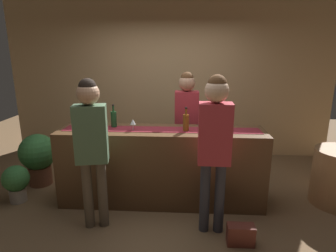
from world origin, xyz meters
TOP-DOWN VIEW (x-y plane):
  - ground_plane at (0.00, 0.00)m, footprint 10.00×10.00m
  - back_wall at (0.00, 1.90)m, footprint 6.00×0.12m
  - bar_counter at (0.00, 0.00)m, footprint 2.62×0.60m
  - counter_runner_cloth at (0.00, 0.00)m, footprint 2.49×0.28m
  - wine_bottle_amber at (0.31, -0.05)m, footprint 0.07×0.07m
  - wine_bottle_green at (-0.63, 0.09)m, footprint 0.07×0.07m
  - wine_glass_near_customer at (-0.95, 0.05)m, footprint 0.07×0.07m
  - wine_glass_mid_counter at (0.80, -0.11)m, footprint 0.07×0.07m
  - wine_glass_far_end at (-0.35, -0.05)m, footprint 0.07×0.07m
  - bartender at (0.32, 0.58)m, footprint 0.34×0.24m
  - customer_sipping at (0.61, -0.63)m, footprint 0.35×0.24m
  - customer_browsing at (-0.70, -0.61)m, footprint 0.37×0.26m
  - potted_plant_tall at (-1.87, 0.38)m, footprint 0.53×0.53m
  - potted_plant_small at (-1.92, -0.14)m, footprint 0.35×0.35m
  - handbag at (0.89, -0.85)m, footprint 0.28×0.14m

SIDE VIEW (x-z plane):
  - ground_plane at x=0.00m, z-range 0.00..0.00m
  - handbag at x=0.89m, z-range 0.00..0.22m
  - potted_plant_small at x=-1.92m, z-range 0.04..0.54m
  - potted_plant_tall at x=-1.87m, z-range 0.06..0.84m
  - bar_counter at x=0.00m, z-range 0.00..0.99m
  - counter_runner_cloth at x=0.00m, z-range 0.99..1.00m
  - bartender at x=0.32m, z-range 0.20..1.88m
  - customer_browsing at x=-0.70m, z-range 0.20..1.89m
  - customer_sipping at x=0.61m, z-range 0.21..1.95m
  - wine_glass_near_customer at x=-0.95m, z-range 1.03..1.17m
  - wine_glass_mid_counter at x=0.80m, z-range 1.03..1.17m
  - wine_glass_far_end at x=-0.35m, z-range 1.03..1.17m
  - wine_bottle_amber at x=0.31m, z-range 0.95..1.26m
  - wine_bottle_green at x=-0.63m, z-range 0.95..1.26m
  - back_wall at x=0.00m, z-range 0.00..2.90m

